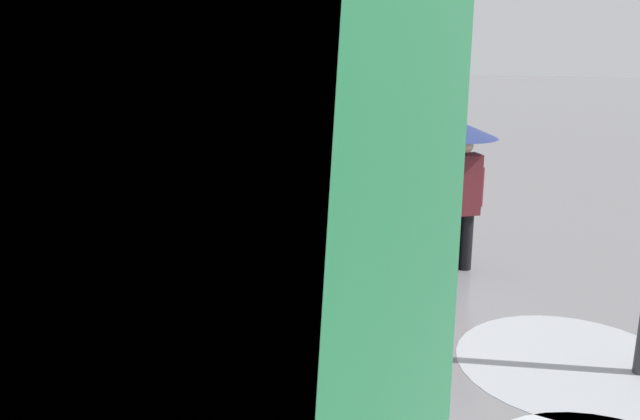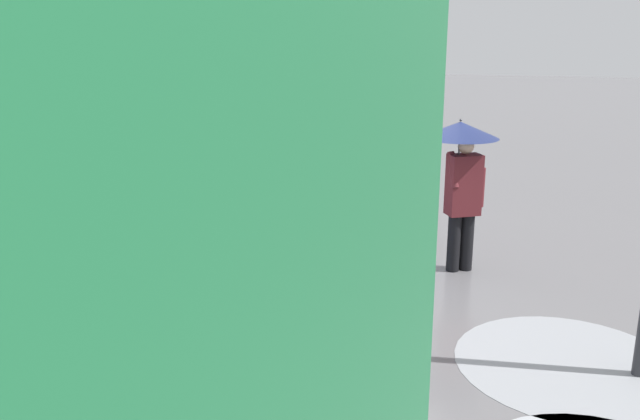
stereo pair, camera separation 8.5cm
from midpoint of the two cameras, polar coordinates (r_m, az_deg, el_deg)
name	(u,v)px [view 2 (the right image)]	position (r m, az deg, el deg)	size (l,w,h in m)	color
ground_plane	(361,269)	(9.32, 3.87, -5.18)	(90.00, 90.00, 0.00)	slate
slush_patch_near_cluster	(569,364)	(7.25, 21.35, -12.47)	(2.30, 2.30, 0.01)	#999BA0
cargo_van_parked_right	(129,169)	(10.65, -16.16, 3.47)	(2.42, 5.44, 2.60)	white
shopping_cart_vendor	(370,237)	(8.88, 4.65, -2.34)	(0.80, 0.96, 1.04)	#1951B2
hand_dolly_boxes	(295,240)	(8.98, -1.96, -2.67)	(0.66, 0.80, 1.32)	#515156
pedestrian_pink_side	(388,147)	(9.99, 6.22, 5.52)	(1.04, 1.04, 2.15)	black
pedestrian_black_side	(461,160)	(9.03, 12.57, 4.28)	(1.04, 1.04, 2.15)	black
pedestrian_white_side	(278,159)	(8.98, -3.39, 4.47)	(1.04, 1.04, 2.15)	black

